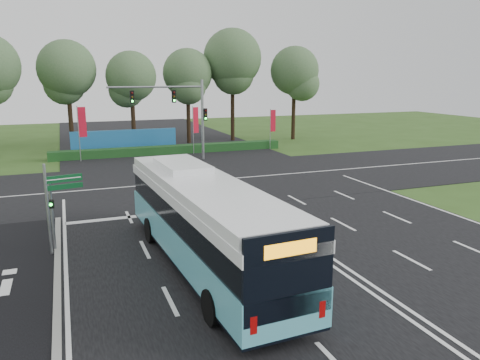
{
  "coord_description": "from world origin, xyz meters",
  "views": [
    {
      "loc": [
        -9.46,
        -19.14,
        7.35
      ],
      "look_at": [
        -1.47,
        2.0,
        2.28
      ],
      "focal_mm": 35.0,
      "sensor_mm": 36.0,
      "label": 1
    }
  ],
  "objects": [
    {
      "name": "ground",
      "position": [
        0.0,
        0.0,
        0.0
      ],
      "size": [
        120.0,
        120.0,
        0.0
      ],
      "primitive_type": "plane",
      "color": "#2F4D19",
      "rests_on": "ground"
    },
    {
      "name": "road_main",
      "position": [
        0.0,
        0.0,
        0.02
      ],
      "size": [
        20.0,
        120.0,
        0.04
      ],
      "primitive_type": "cube",
      "color": "black",
      "rests_on": "ground"
    },
    {
      "name": "road_cross",
      "position": [
        0.0,
        12.0,
        0.03
      ],
      "size": [
        120.0,
        14.0,
        0.05
      ],
      "primitive_type": "cube",
      "color": "black",
      "rests_on": "ground"
    },
    {
      "name": "kerb_strip",
      "position": [
        -10.1,
        -3.0,
        0.06
      ],
      "size": [
        0.25,
        18.0,
        0.12
      ],
      "primitive_type": "cube",
      "color": "gray",
      "rests_on": "ground"
    },
    {
      "name": "city_bus",
      "position": [
        -4.69,
        -2.68,
        1.88
      ],
      "size": [
        3.47,
        13.16,
        3.74
      ],
      "rotation": [
        0.0,
        0.0,
        0.06
      ],
      "color": "#53AFC0",
      "rests_on": "ground"
    },
    {
      "name": "pedestrian_signal",
      "position": [
        -10.2,
        1.26,
        1.7
      ],
      "size": [
        0.25,
        0.4,
        3.11
      ],
      "rotation": [
        0.0,
        0.0,
        -0.03
      ],
      "color": "gray",
      "rests_on": "ground"
    },
    {
      "name": "street_sign",
      "position": [
        -10.0,
        0.9,
        2.45
      ],
      "size": [
        1.49,
        0.37,
        3.88
      ],
      "rotation": [
        0.0,
        0.0,
        0.2
      ],
      "color": "gray",
      "rests_on": "ground"
    },
    {
      "name": "banner_flag_left",
      "position": [
        -8.03,
        23.25,
        3.13
      ],
      "size": [
        0.71,
        0.12,
        4.82
      ],
      "rotation": [
        0.0,
        0.0,
        0.09
      ],
      "color": "gray",
      "rests_on": "ground"
    },
    {
      "name": "banner_flag_mid",
      "position": [
        2.18,
        23.68,
        2.96
      ],
      "size": [
        0.63,
        0.3,
        4.53
      ],
      "rotation": [
        0.0,
        0.0,
        0.4
      ],
      "color": "gray",
      "rests_on": "ground"
    },
    {
      "name": "banner_flag_right",
      "position": [
        10.22,
        23.75,
        2.67
      ],
      "size": [
        0.6,
        0.06,
        4.06
      ],
      "rotation": [
        0.0,
        0.0,
        -0.01
      ],
      "color": "gray",
      "rests_on": "ground"
    },
    {
      "name": "traffic_light_gantry",
      "position": [
        0.21,
        20.5,
        4.66
      ],
      "size": [
        8.41,
        0.28,
        7.0
      ],
      "color": "gray",
      "rests_on": "ground"
    },
    {
      "name": "hedge",
      "position": [
        0.0,
        24.5,
        0.4
      ],
      "size": [
        22.0,
        1.2,
        0.8
      ],
      "primitive_type": "cube",
      "color": "#163D18",
      "rests_on": "ground"
    },
    {
      "name": "blue_hoarding",
      "position": [
        -4.0,
        27.0,
        1.1
      ],
      "size": [
        10.0,
        0.3,
        2.2
      ],
      "primitive_type": "cube",
      "color": "#1D639E",
      "rests_on": "ground"
    },
    {
      "name": "eucalyptus_row",
      "position": [
        -2.48,
        30.69,
        8.12
      ],
      "size": [
        42.16,
        9.29,
        12.46
      ],
      "color": "black",
      "rests_on": "ground"
    }
  ]
}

